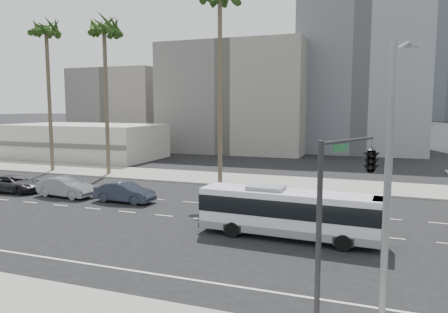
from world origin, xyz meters
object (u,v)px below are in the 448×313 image
at_px(palm_near, 220,1).
at_px(car_a, 125,192).
at_px(city_bus, 288,212).
at_px(palm_mid, 104,32).
at_px(car_b, 66,187).
at_px(palm_far, 46,33).
at_px(streetlight_corner, 390,172).
at_px(car_c, 14,184).
at_px(traffic_signal, 366,166).

bearing_deg(palm_near, car_a, -113.36).
distance_m(city_bus, palm_near, 23.92).
relative_size(palm_near, palm_mid, 1.12).
height_order(car_b, palm_mid, palm_mid).
height_order(palm_near, palm_far, palm_near).
bearing_deg(car_b, palm_far, 50.71).
xyz_separation_m(city_bus, car_a, (-14.18, 4.77, -0.75)).
relative_size(streetlight_corner, palm_far, 0.57).
bearing_deg(palm_near, streetlight_corner, -59.05).
xyz_separation_m(car_a, car_b, (-5.79, -0.01, 0.03)).
height_order(city_bus, car_a, city_bus).
xyz_separation_m(city_bus, palm_far, (-31.25, 15.68, 14.36)).
bearing_deg(city_bus, car_a, 163.99).
height_order(car_b, streetlight_corner, streetlight_corner).
distance_m(streetlight_corner, palm_far, 45.81).
relative_size(car_c, palm_mid, 0.31).
bearing_deg(streetlight_corner, car_b, 157.03).
distance_m(city_bus, car_a, 14.98).
xyz_separation_m(city_bus, car_c, (-25.81, 4.82, -0.81)).
xyz_separation_m(city_bus, traffic_signal, (4.41, -7.75, 3.93)).
relative_size(city_bus, streetlight_corner, 1.05).
bearing_deg(city_bus, streetlight_corner, -60.36).
xyz_separation_m(palm_mid, palm_far, (-7.69, -0.19, 0.35)).
relative_size(city_bus, palm_near, 0.54).
xyz_separation_m(car_a, traffic_signal, (18.58, -12.52, 4.68)).
distance_m(city_bus, streetlight_corner, 12.10).
bearing_deg(palm_far, palm_near, -2.17).
xyz_separation_m(car_b, palm_near, (10.16, 10.11, 16.69)).
distance_m(car_b, palm_far, 21.77).
distance_m(car_a, palm_near, 20.01).
bearing_deg(car_c, palm_near, -62.36).
bearing_deg(traffic_signal, car_a, 170.05).
bearing_deg(car_c, palm_far, 22.11).
height_order(streetlight_corner, traffic_signal, streetlight_corner).
distance_m(car_c, streetlight_corner, 34.76).
bearing_deg(car_c, palm_mid, -16.00).
distance_m(traffic_signal, palm_far, 43.92).
distance_m(car_a, palm_mid, 20.72).
relative_size(streetlight_corner, traffic_signal, 1.52).
bearing_deg(car_a, streetlight_corner, -125.74).
relative_size(car_b, traffic_signal, 0.78).
distance_m(car_b, palm_mid, 18.80).
distance_m(car_b, palm_near, 22.00).
xyz_separation_m(car_a, streetlight_corner, (19.36, -14.91, 4.84)).
bearing_deg(car_b, palm_near, -40.32).
bearing_deg(palm_near, palm_mid, 175.84).
bearing_deg(palm_mid, traffic_signal, -40.18).
distance_m(city_bus, car_b, 20.54).
relative_size(city_bus, car_c, 1.94).
height_order(car_a, palm_near, palm_near).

